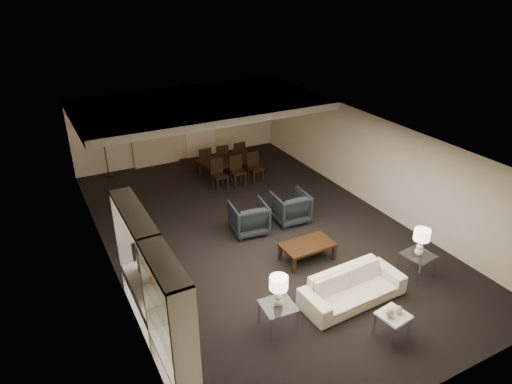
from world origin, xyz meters
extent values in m
plane|color=black|center=(0.00, 0.00, 0.00)|extent=(11.00, 11.00, 0.00)
cube|color=silver|center=(0.00, 0.00, 2.50)|extent=(7.00, 11.00, 0.02)
cube|color=beige|center=(0.00, 5.50, 1.25)|extent=(7.00, 0.02, 2.50)
cube|color=beige|center=(0.00, -5.50, 1.25)|extent=(7.00, 0.02, 2.50)
cube|color=beige|center=(-3.50, 0.00, 1.25)|extent=(0.02, 11.00, 2.50)
cube|color=beige|center=(3.50, 0.00, 1.25)|extent=(0.02, 11.00, 2.50)
cube|color=silver|center=(0.00, 3.50, 2.40)|extent=(7.00, 4.00, 0.20)
cube|color=beige|center=(-0.90, 5.42, 1.20)|extent=(1.50, 0.12, 2.40)
cube|color=silver|center=(0.70, 5.47, 1.05)|extent=(0.90, 0.05, 2.10)
cube|color=#142D38|center=(2.10, 5.46, 1.55)|extent=(0.95, 0.04, 0.65)
cylinder|color=#D8591E|center=(0.30, 3.50, 1.92)|extent=(0.52, 0.52, 0.24)
imported|color=beige|center=(0.44, -3.23, 0.31)|extent=(2.16, 0.92, 0.62)
imported|color=black|center=(-0.16, 0.07, 0.40)|extent=(0.95, 0.97, 0.79)
imported|color=black|center=(1.04, 0.07, 0.40)|extent=(0.90, 0.92, 0.79)
sphere|color=tan|center=(0.34, -4.33, 0.57)|extent=(0.16, 0.16, 0.16)
sphere|color=#F0DB7F|center=(0.54, -4.33, 0.56)|extent=(0.14, 0.14, 0.14)
imported|color=black|center=(-3.28, -1.82, 1.08)|extent=(1.15, 0.15, 0.66)
imported|color=#2859B1|center=(-3.31, -3.78, 1.14)|extent=(0.15, 0.15, 0.16)
imported|color=#C68742|center=(-3.31, -2.96, 1.65)|extent=(0.18, 0.18, 0.19)
cube|color=black|center=(-3.20, -0.92, 0.58)|extent=(0.17, 0.17, 1.15)
imported|color=black|center=(0.80, 3.30, 0.31)|extent=(1.84, 1.13, 0.62)
camera|label=1|loc=(-4.60, -8.69, 5.92)|focal=32.00mm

